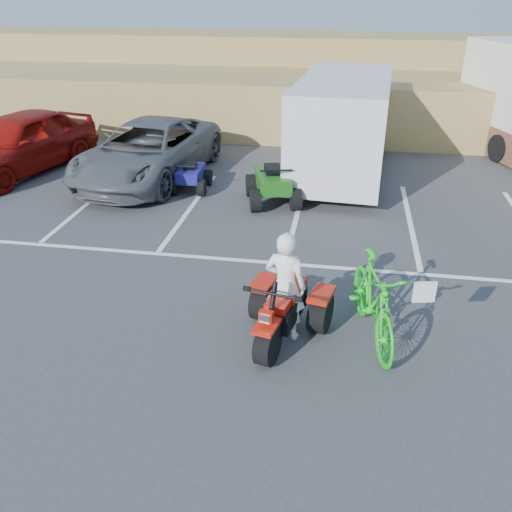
% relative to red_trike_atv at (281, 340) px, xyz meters
% --- Properties ---
extents(ground, '(100.00, 100.00, 0.00)m').
position_rel_red_trike_atv_xyz_m(ground, '(-0.25, 0.20, 0.00)').
color(ground, '#373739').
rests_on(ground, ground).
extents(parking_stripes, '(28.00, 5.16, 0.01)m').
position_rel_red_trike_atv_xyz_m(parking_stripes, '(0.61, 4.26, 0.00)').
color(parking_stripes, white).
rests_on(parking_stripes, ground).
extents(grass_embankment, '(40.00, 8.50, 3.10)m').
position_rel_red_trike_atv_xyz_m(grass_embankment, '(-0.25, 15.68, 1.42)').
color(grass_embankment, olive).
rests_on(grass_embankment, ground).
extents(red_trike_atv, '(1.67, 2.01, 1.15)m').
position_rel_red_trike_atv_xyz_m(red_trike_atv, '(0.00, 0.00, 0.00)').
color(red_trike_atv, red).
rests_on(red_trike_atv, ground).
extents(rider, '(0.74, 0.57, 1.82)m').
position_rel_red_trike_atv_xyz_m(rider, '(0.03, 0.15, 0.91)').
color(rider, white).
rests_on(rider, ground).
extents(green_dirt_bike, '(1.16, 2.38, 1.38)m').
position_rel_red_trike_atv_xyz_m(green_dirt_bike, '(1.40, 0.31, 0.69)').
color(green_dirt_bike, '#14BF19').
rests_on(green_dirt_bike, ground).
extents(grey_pickup, '(3.35, 6.02, 1.59)m').
position_rel_red_trike_atv_xyz_m(grey_pickup, '(-4.76, 7.30, 0.80)').
color(grey_pickup, '#4D5156').
rests_on(grey_pickup, ground).
extents(red_car, '(3.23, 5.52, 1.77)m').
position_rel_red_trike_atv_xyz_m(red_car, '(-8.70, 7.25, 0.88)').
color(red_car, maroon).
rests_on(red_car, ground).
extents(cargo_trailer, '(2.80, 6.12, 2.78)m').
position_rel_red_trike_atv_xyz_m(cargo_trailer, '(0.68, 8.43, 1.51)').
color(cargo_trailer, silver).
rests_on(cargo_trailer, ground).
extents(quad_atv_blue, '(1.02, 1.33, 0.84)m').
position_rel_red_trike_atv_xyz_m(quad_atv_blue, '(-3.30, 6.50, 0.00)').
color(quad_atv_blue, navy).
rests_on(quad_atv_blue, ground).
extents(quad_atv_green, '(1.65, 1.95, 1.09)m').
position_rel_red_trike_atv_xyz_m(quad_atv_green, '(-0.97, 5.92, 0.00)').
color(quad_atv_green, '#195814').
rests_on(quad_atv_green, ground).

